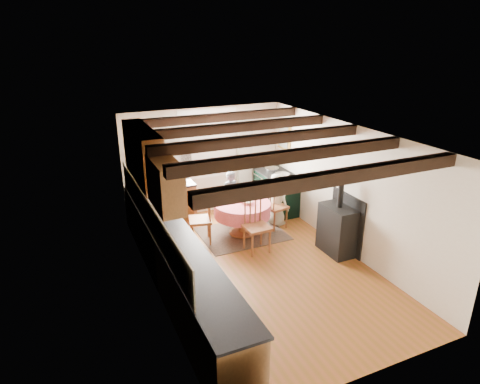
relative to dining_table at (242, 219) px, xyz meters
name	(u,v)px	position (x,y,z in m)	size (l,w,h in m)	color
floor	(259,267)	(-0.28, -1.32, -0.35)	(3.60, 5.50, 0.00)	brown
ceiling	(261,134)	(-0.28, -1.32, 2.05)	(3.60, 5.50, 0.00)	white
wall_back	(204,162)	(-0.28, 1.43, 0.85)	(3.60, 0.00, 2.40)	silver
wall_front	(372,293)	(-0.28, -4.07, 0.85)	(3.60, 0.00, 2.40)	silver
wall_left	(152,224)	(-2.08, -1.32, 0.85)	(0.00, 5.50, 2.40)	silver
wall_right	(347,189)	(1.52, -1.32, 0.85)	(0.00, 5.50, 2.40)	silver
beam_a	(339,177)	(-0.28, -3.32, 1.96)	(3.60, 0.16, 0.16)	black
beam_b	(294,155)	(-0.28, -2.32, 1.96)	(3.60, 0.16, 0.16)	black
beam_c	(261,139)	(-0.28, -1.32, 1.96)	(3.60, 0.16, 0.16)	black
beam_d	(235,127)	(-0.28, -0.32, 1.96)	(3.60, 0.16, 0.16)	black
beam_e	(215,118)	(-0.28, 0.68, 1.96)	(3.60, 0.16, 0.16)	black
splash_left	(149,216)	(-2.06, -1.02, 0.85)	(0.02, 4.50, 0.55)	beige
splash_back	(160,167)	(-1.28, 1.41, 0.85)	(1.40, 0.02, 0.55)	beige
base_cabinet_left	(175,264)	(-1.78, -1.32, 0.09)	(0.60, 5.30, 0.88)	brown
base_cabinet_back	(164,205)	(-1.33, 1.13, 0.09)	(1.30, 0.60, 0.88)	brown
worktop_left	(174,238)	(-1.76, -1.32, 0.55)	(0.64, 5.30, 0.04)	black
worktop_back	(162,185)	(-1.33, 1.11, 0.55)	(1.30, 0.64, 0.04)	black
wall_cabinet_glass	(143,154)	(-1.91, -0.12, 1.60)	(0.34, 1.80, 0.90)	brown
wall_cabinet_solid	(166,184)	(-1.91, -1.62, 1.55)	(0.34, 0.90, 0.70)	brown
window_frame	(208,144)	(-0.18, 1.42, 1.25)	(1.34, 0.03, 1.54)	white
window_pane	(208,144)	(-0.18, 1.42, 1.25)	(1.20, 0.01, 1.40)	white
curtain_left	(173,171)	(-1.03, 1.33, 0.75)	(0.35, 0.10, 2.10)	#B6C1A9
curtain_right	(245,162)	(0.67, 1.33, 0.75)	(0.35, 0.10, 2.10)	#B6C1A9
curtain_rod	(209,117)	(-0.18, 1.33, 1.85)	(0.03, 0.03, 2.00)	black
wall_picture	(284,136)	(1.49, 0.98, 1.35)	(0.04, 0.50, 0.60)	gold
wall_plate	(248,135)	(0.77, 1.40, 1.35)	(0.30, 0.30, 0.02)	silver
rug	(242,234)	(0.00, 0.00, -0.34)	(1.69, 1.31, 0.01)	#29251E
dining_table	(242,219)	(0.00, 0.00, 0.00)	(1.15, 1.15, 0.69)	pink
chair_near	(257,226)	(-0.04, -0.76, 0.18)	(0.45, 0.47, 1.06)	brown
chair_left	(200,218)	(-0.89, 0.02, 0.17)	(0.44, 0.46, 1.03)	brown
chair_right	(275,205)	(0.77, 0.02, 0.17)	(0.44, 0.46, 1.03)	brown
aga_range	(276,192)	(1.19, 0.73, 0.14)	(0.68, 1.05, 0.97)	black
cast_iron_stove	(338,217)	(1.30, -1.41, 0.37)	(0.43, 0.72, 1.44)	black
child_far	(230,196)	(0.03, 0.72, 0.23)	(0.42, 0.27, 1.14)	#3A3F44
child_right	(277,199)	(0.88, 0.15, 0.23)	(0.56, 0.36, 1.15)	beige
bowl_a	(247,202)	(0.08, -0.05, 0.38)	(0.24, 0.24, 0.06)	silver
bowl_b	(244,201)	(0.04, 0.00, 0.37)	(0.18, 0.18, 0.06)	silver
cup	(240,199)	(-0.01, 0.08, 0.40)	(0.11, 0.11, 0.10)	silver
canister_tall	(151,180)	(-1.54, 1.17, 0.69)	(0.13, 0.13, 0.23)	#262628
canister_wide	(163,178)	(-1.30, 1.19, 0.68)	(0.18, 0.18, 0.20)	#262628
canister_slim	(171,179)	(-1.17, 1.03, 0.70)	(0.09, 0.09, 0.25)	#262628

